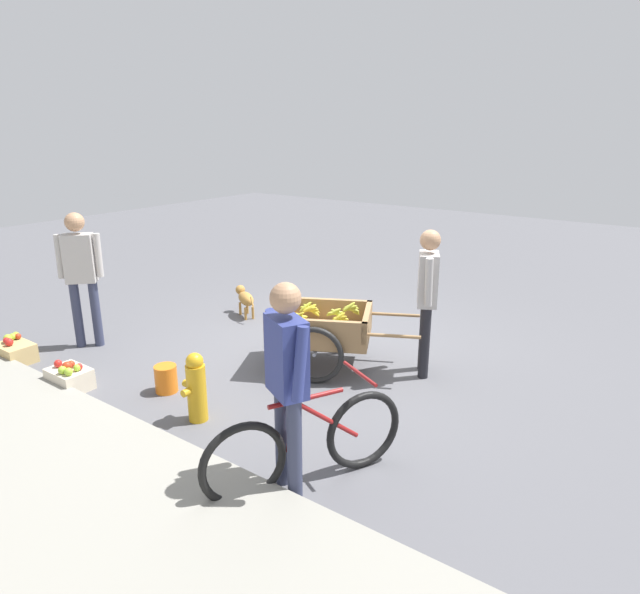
% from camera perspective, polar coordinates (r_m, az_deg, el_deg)
% --- Properties ---
extents(ground_plane, '(24.00, 24.00, 0.00)m').
position_cam_1_polar(ground_plane, '(6.71, -0.02, -5.70)').
color(ground_plane, '#56565B').
extents(curb_strip, '(12.00, 2.40, 0.12)m').
position_cam_1_polar(curb_strip, '(4.64, -28.75, -18.61)').
color(curb_strip, gray).
rests_on(curb_strip, ground).
extents(fruit_cart, '(1.81, 1.42, 0.73)m').
position_cam_1_polar(fruit_cart, '(6.16, 0.08, -3.46)').
color(fruit_cart, '#937047').
rests_on(fruit_cart, ground).
extents(vendor_person, '(0.33, 0.53, 1.61)m').
position_cam_1_polar(vendor_person, '(5.94, 11.07, 0.72)').
color(vendor_person, black).
rests_on(vendor_person, ground).
extents(bicycle, '(0.82, 1.51, 0.85)m').
position_cam_1_polar(bicycle, '(4.25, -1.36, -14.97)').
color(bicycle, black).
rests_on(bicycle, ground).
extents(cyclist_person, '(0.47, 0.35, 1.63)m').
position_cam_1_polar(cyclist_person, '(3.90, -3.45, -7.74)').
color(cyclist_person, '#333851').
rests_on(cyclist_person, ground).
extents(dog, '(0.60, 0.39, 0.40)m').
position_cam_1_polar(dog, '(7.94, -7.77, -0.10)').
color(dog, '#AD7A38').
rests_on(dog, ground).
extents(fire_hydrant, '(0.25, 0.25, 0.67)m').
position_cam_1_polar(fire_hydrant, '(5.23, -12.74, -9.10)').
color(fire_hydrant, gold).
rests_on(fire_hydrant, ground).
extents(plastic_bucket, '(0.23, 0.23, 0.28)m').
position_cam_1_polar(plastic_bucket, '(5.92, -15.68, -8.16)').
color(plastic_bucket, orange).
rests_on(plastic_bucket, ground).
extents(apple_crate, '(0.44, 0.32, 0.32)m').
position_cam_1_polar(apple_crate, '(7.32, -29.08, -4.95)').
color(apple_crate, tan).
rests_on(apple_crate, ground).
extents(mixed_fruit_crate, '(0.44, 0.32, 0.32)m').
position_cam_1_polar(mixed_fruit_crate, '(6.32, -24.54, -7.60)').
color(mixed_fruit_crate, beige).
rests_on(mixed_fruit_crate, ground).
extents(bystander_person, '(0.39, 0.40, 1.67)m').
position_cam_1_polar(bystander_person, '(7.18, -23.59, 2.79)').
color(bystander_person, '#333851').
rests_on(bystander_person, ground).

